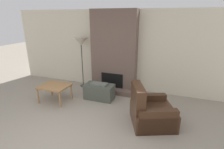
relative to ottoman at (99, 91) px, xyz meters
The scene contains 6 objects.
wall_back 1.51m from the ottoman, 80.93° to the left, with size 7.65×0.06×2.60m, color beige.
fireplace 1.32m from the ottoman, 78.41° to the left, with size 1.47×0.65×2.60m.
ottoman is the anchor object (origin of this frame).
armchair 1.78m from the ottoman, 26.17° to the right, with size 1.20×1.20×0.95m.
side_table 1.30m from the ottoman, 152.86° to the right, with size 0.81×0.66×0.49m.
floor_lamp_left 1.78m from the ottoman, 142.47° to the left, with size 0.43×0.43×1.72m.
Camera 1 is at (1.83, -2.17, 2.38)m, focal length 28.00 mm.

